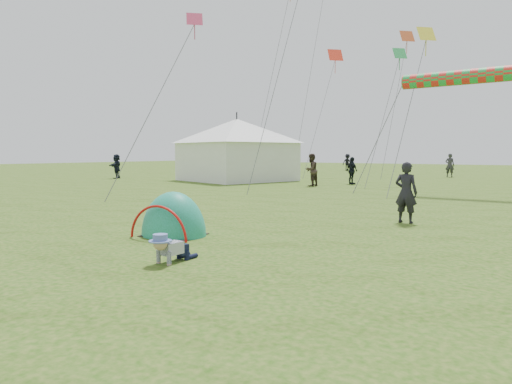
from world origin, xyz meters
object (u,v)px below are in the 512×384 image
Objects in this scene: event_marquee at (237,148)px; crawling_toddler at (169,247)px; popup_tent at (174,235)px; standing_adult at (406,193)px.

crawling_toddler is at bearing -39.43° from event_marquee.
popup_tent is 0.31× the size of event_marquee.
event_marquee is at bearing 125.17° from crawling_toddler.
event_marquee is (-12.71, 18.48, 1.89)m from crawling_toddler.
standing_adult reaches higher than popup_tent.
popup_tent is at bearing -40.58° from event_marquee.
popup_tent reaches higher than crawling_toddler.
popup_tent is at bearing 55.14° from standing_adult.
crawling_toddler is 0.11× the size of event_marquee.
popup_tent is 1.22× the size of standing_adult.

